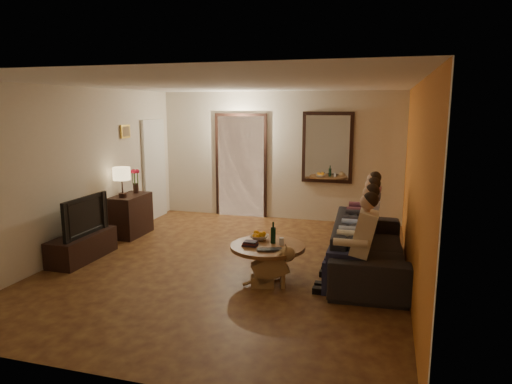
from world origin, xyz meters
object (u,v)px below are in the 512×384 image
(person_a, at_px, (358,248))
(wine_bottle, at_px, (273,232))
(dresser, at_px, (131,215))
(table_lamp, at_px, (122,182))
(bowl, at_px, (259,237))
(tv, at_px, (80,215))
(dog, at_px, (270,266))
(person_d, at_px, (366,215))
(person_c, at_px, (364,224))
(tv_stand, at_px, (82,247))
(sofa, at_px, (369,246))
(person_b, at_px, (361,235))
(laptop, at_px, (270,251))
(coffee_table, at_px, (268,261))

(person_a, xyz_separation_m, wine_bottle, (-1.16, 0.40, 0.01))
(dresser, relative_size, table_lamp, 1.54)
(person_a, height_order, bowl, person_a)
(tv, xyz_separation_m, dog, (3.02, -0.26, -0.41))
(tv, distance_m, person_d, 4.40)
(table_lamp, height_order, person_c, table_lamp)
(tv_stand, xyz_separation_m, person_d, (4.11, 1.58, 0.40))
(dresser, distance_m, person_a, 4.42)
(dresser, xyz_separation_m, person_c, (4.11, -0.40, 0.23))
(sofa, relative_size, bowl, 9.58)
(person_c, xyz_separation_m, dog, (-1.09, -1.24, -0.32))
(tv, height_order, person_a, person_a)
(tv_stand, relative_size, tv, 1.15)
(table_lamp, xyz_separation_m, person_b, (4.11, -0.78, -0.41))
(table_lamp, relative_size, wine_bottle, 1.74)
(dog, height_order, laptop, dog)
(sofa, bearing_deg, table_lamp, 80.73)
(bowl, height_order, wine_bottle, wine_bottle)
(person_c, distance_m, laptop, 1.63)
(person_b, bearing_deg, dresser, 166.28)
(sofa, height_order, dog, sofa)
(wine_bottle, distance_m, laptop, 0.41)
(table_lamp, distance_m, wine_bottle, 3.13)
(person_c, distance_m, dog, 1.68)
(dog, bearing_deg, wine_bottle, 82.34)
(table_lamp, distance_m, person_a, 4.36)
(sofa, bearing_deg, person_c, 15.71)
(tv, bearing_deg, person_d, -68.93)
(dog, height_order, bowl, dog)
(sofa, xyz_separation_m, wine_bottle, (-1.26, -0.50, 0.24))
(dresser, bearing_deg, coffee_table, -24.28)
(tv, height_order, coffee_table, tv)
(person_b, height_order, person_d, same)
(dresser, xyz_separation_m, bowl, (2.72, -1.09, 0.11))
(coffee_table, xyz_separation_m, laptop, (0.10, -0.28, 0.24))
(person_a, distance_m, laptop, 1.12)
(tv_stand, distance_m, sofa, 4.27)
(person_d, bearing_deg, tv, -158.93)
(tv_stand, height_order, bowl, bowl)
(wine_bottle, bearing_deg, person_c, 34.61)
(tv, distance_m, bowl, 2.74)
(tv, height_order, dog, tv)
(bowl, bearing_deg, person_b, 3.41)
(person_c, bearing_deg, sofa, -71.57)
(table_lamp, distance_m, coffee_table, 3.19)
(tv_stand, height_order, coffee_table, coffee_table)
(person_b, bearing_deg, wine_bottle, -170.10)
(person_d, bearing_deg, tv_stand, -158.93)
(person_a, bearing_deg, laptop, 179.12)
(person_a, distance_m, person_c, 1.20)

